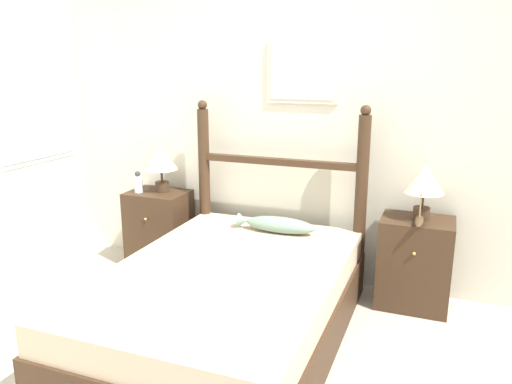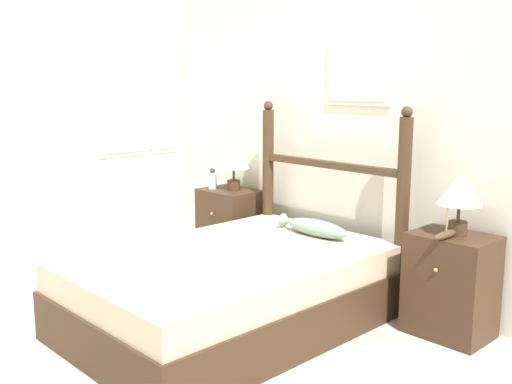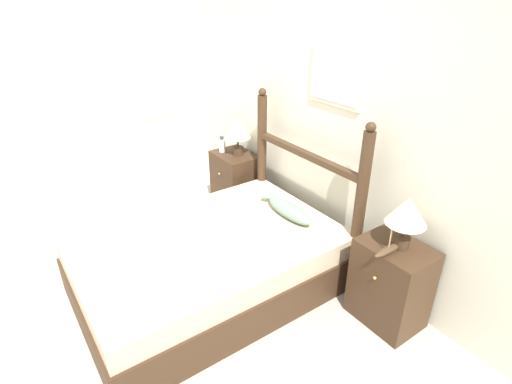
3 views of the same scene
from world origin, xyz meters
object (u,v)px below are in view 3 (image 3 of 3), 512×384
at_px(bed, 210,264).
at_px(model_boat, 388,250).
at_px(nightstand_left, 235,181).
at_px(nightstand_right, 390,284).
at_px(table_lamp_left, 238,130).
at_px(bottle, 222,145).
at_px(table_lamp_right, 407,213).
at_px(fish_pillow, 288,209).

height_order(bed, model_boat, model_boat).
xyz_separation_m(nightstand_left, nightstand_right, (2.06, 0.00, 0.00)).
height_order(table_lamp_left, model_boat, table_lamp_left).
distance_m(nightstand_right, bottle, 2.24).
xyz_separation_m(bed, nightstand_right, (1.03, 0.89, 0.08)).
bearing_deg(bed, nightstand_right, 40.85).
xyz_separation_m(table_lamp_left, table_lamp_right, (2.05, -0.01, 0.00)).
xyz_separation_m(nightstand_left, model_boat, (2.08, -0.12, 0.35)).
bearing_deg(nightstand_right, nightstand_left, 180.00).
bearing_deg(bottle, table_lamp_right, 2.03).
distance_m(table_lamp_right, model_boat, 0.27).
height_order(nightstand_left, model_boat, model_boat).
bearing_deg(nightstand_right, bed, -139.15).
distance_m(bed, nightstand_right, 1.37).
xyz_separation_m(table_lamp_right, bottle, (-2.22, -0.08, -0.19)).
distance_m(bed, nightstand_left, 1.37).
distance_m(nightstand_left, table_lamp_left, 0.59).
bearing_deg(bottle, nightstand_right, 1.83).
bearing_deg(model_boat, nightstand_left, 176.77).
height_order(bed, table_lamp_right, table_lamp_right).
distance_m(nightstand_right, table_lamp_right, 0.59).
xyz_separation_m(table_lamp_right, fish_pillow, (-0.97, -0.18, -0.37)).
bearing_deg(table_lamp_right, nightstand_right, -152.35).
distance_m(table_lamp_right, bottle, 2.23).
bearing_deg(table_lamp_right, fish_pillow, -169.25).
distance_m(nightstand_left, bottle, 0.43).
height_order(nightstand_right, table_lamp_left, table_lamp_left).
xyz_separation_m(bed, fish_pillow, (0.08, 0.72, 0.30)).
bearing_deg(nightstand_left, bottle, -152.70).
height_order(bed, nightstand_right, nightstand_right).
height_order(nightstand_right, model_boat, model_boat).
distance_m(table_lamp_left, model_boat, 2.06).
bearing_deg(nightstand_right, fish_pillow, -169.56).
distance_m(model_boat, fish_pillow, 0.98).
relative_size(nightstand_right, bottle, 3.58).
relative_size(table_lamp_right, bottle, 2.13).
bearing_deg(model_boat, nightstand_right, 95.43).
height_order(bed, nightstand_left, nightstand_left).
bearing_deg(table_lamp_right, table_lamp_left, 179.61).
height_order(nightstand_left, fish_pillow, nightstand_left).
height_order(nightstand_left, nightstand_right, same).
xyz_separation_m(nightstand_right, fish_pillow, (-0.96, -0.18, 0.22)).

